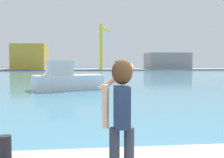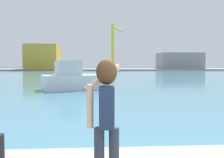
{
  "view_description": "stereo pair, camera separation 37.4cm",
  "coord_description": "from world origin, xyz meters",
  "px_view_note": "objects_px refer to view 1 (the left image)",
  "views": [
    {
      "loc": [
        -1.57,
        -3.46,
        2.36
      ],
      "look_at": [
        -0.64,
        4.66,
        1.89
      ],
      "focal_mm": 44.79,
      "sensor_mm": 36.0,
      "label": 1
    },
    {
      "loc": [
        -1.2,
        -3.5,
        2.36
      ],
      "look_at": [
        -0.64,
        4.66,
        1.89
      ],
      "focal_mm": 44.79,
      "sensor_mm": 36.0,
      "label": 2
    }
  ],
  "objects_px": {
    "harbor_bollard": "(5,148)",
    "boat_moored": "(66,79)",
    "port_crane": "(102,41)",
    "warehouse_right": "(167,61)",
    "warehouse_left": "(30,57)",
    "person_photographer": "(121,109)"
  },
  "relations": [
    {
      "from": "boat_moored",
      "to": "port_crane",
      "type": "xyz_separation_m",
      "value": [
        8.47,
        65.69,
        8.46
      ]
    },
    {
      "from": "boat_moored",
      "to": "warehouse_left",
      "type": "bearing_deg",
      "value": 83.94
    },
    {
      "from": "warehouse_left",
      "to": "boat_moored",
      "type": "bearing_deg",
      "value": -77.8
    },
    {
      "from": "person_photographer",
      "to": "warehouse_left",
      "type": "relative_size",
      "value": 0.14
    },
    {
      "from": "person_photographer",
      "to": "warehouse_left",
      "type": "xyz_separation_m",
      "value": [
        -16.64,
        89.95,
        2.62
      ]
    },
    {
      "from": "harbor_bollard",
      "to": "port_crane",
      "type": "xyz_separation_m",
      "value": [
        8.55,
        85.62,
        8.49
      ]
    },
    {
      "from": "warehouse_left",
      "to": "port_crane",
      "type": "xyz_separation_m",
      "value": [
        23.35,
        -3.1,
        5.03
      ]
    },
    {
      "from": "warehouse_right",
      "to": "boat_moored",
      "type": "bearing_deg",
      "value": -114.0
    },
    {
      "from": "harbor_bollard",
      "to": "warehouse_left",
      "type": "relative_size",
      "value": 0.04
    },
    {
      "from": "warehouse_right",
      "to": "port_crane",
      "type": "bearing_deg",
      "value": -165.05
    },
    {
      "from": "harbor_bollard",
      "to": "port_crane",
      "type": "height_order",
      "value": "port_crane"
    },
    {
      "from": "boat_moored",
      "to": "warehouse_right",
      "type": "height_order",
      "value": "warehouse_right"
    },
    {
      "from": "warehouse_left",
      "to": "port_crane",
      "type": "distance_m",
      "value": 24.09
    },
    {
      "from": "harbor_bollard",
      "to": "warehouse_right",
      "type": "relative_size",
      "value": 0.03
    },
    {
      "from": "warehouse_left",
      "to": "person_photographer",
      "type": "bearing_deg",
      "value": -79.52
    },
    {
      "from": "warehouse_right",
      "to": "harbor_bollard",
      "type": "bearing_deg",
      "value": -109.27
    },
    {
      "from": "boat_moored",
      "to": "warehouse_right",
      "type": "xyz_separation_m",
      "value": [
        32.06,
        71.99,
        2.21
      ]
    },
    {
      "from": "boat_moored",
      "to": "port_crane",
      "type": "distance_m",
      "value": 66.78
    },
    {
      "from": "person_photographer",
      "to": "boat_moored",
      "type": "bearing_deg",
      "value": 6.95
    },
    {
      "from": "warehouse_left",
      "to": "port_crane",
      "type": "bearing_deg",
      "value": -7.55
    },
    {
      "from": "harbor_bollard",
      "to": "port_crane",
      "type": "bearing_deg",
      "value": 84.3
    },
    {
      "from": "harbor_bollard",
      "to": "boat_moored",
      "type": "bearing_deg",
      "value": 89.79
    }
  ]
}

